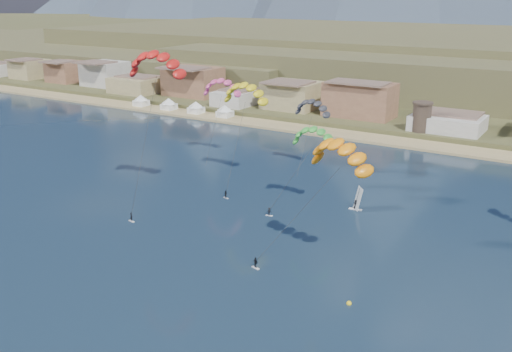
# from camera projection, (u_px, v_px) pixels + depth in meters

# --- Properties ---
(ground) EXTENTS (2400.00, 2400.00, 0.00)m
(ground) POSITION_uv_depth(u_px,v_px,m) (131.00, 308.00, 78.73)
(ground) COLOR black
(ground) RESTS_ON ground
(beach) EXTENTS (2200.00, 12.00, 0.90)m
(beach) POSITION_uv_depth(u_px,v_px,m) (394.00, 141.00, 164.46)
(beach) COLOR tan
(beach) RESTS_ON ground
(town) EXTENTS (400.00, 24.00, 12.00)m
(town) POSITION_uv_depth(u_px,v_px,m) (296.00, 93.00, 195.12)
(town) COLOR beige
(town) RESTS_ON ground
(watchtower) EXTENTS (5.82, 5.82, 8.60)m
(watchtower) POSITION_uv_depth(u_px,v_px,m) (422.00, 117.00, 166.56)
(watchtower) COLOR #47382D
(watchtower) RESTS_ON ground
(beach_tents) EXTENTS (43.40, 6.40, 5.00)m
(beach_tents) POSITION_uv_depth(u_px,v_px,m) (181.00, 103.00, 201.66)
(beach_tents) COLOR white
(beach_tents) RESTS_ON ground
(kitesurfer_red) EXTENTS (12.78, 15.78, 31.69)m
(kitesurfer_red) POSITION_uv_depth(u_px,v_px,m) (156.00, 60.00, 109.99)
(kitesurfer_red) COLOR silver
(kitesurfer_red) RESTS_ON ground
(kitesurfer_yellow) EXTENTS (10.91, 14.29, 24.08)m
(kitesurfer_yellow) POSITION_uv_depth(u_px,v_px,m) (245.00, 90.00, 124.44)
(kitesurfer_yellow) COLOR silver
(kitesurfer_yellow) RESTS_ON ground
(kitesurfer_orange) EXTENTS (16.95, 11.53, 22.79)m
(kitesurfer_orange) POSITION_uv_depth(u_px,v_px,m) (340.00, 149.00, 84.96)
(kitesurfer_orange) COLOR silver
(kitesurfer_orange) RESTS_ON ground
(kitesurfer_green) EXTENTS (10.20, 10.76, 17.91)m
(kitesurfer_green) POSITION_uv_depth(u_px,v_px,m) (313.00, 134.00, 110.47)
(kitesurfer_green) COLOR silver
(kitesurfer_green) RESTS_ON ground
(distant_kite_pink) EXTENTS (10.69, 7.05, 22.03)m
(distant_kite_pink) POSITION_uv_depth(u_px,v_px,m) (222.00, 84.00, 141.92)
(distant_kite_pink) COLOR #262626
(distant_kite_pink) RESTS_ON ground
(distant_kite_dark) EXTENTS (9.33, 5.95, 18.58)m
(distant_kite_dark) POSITION_uv_depth(u_px,v_px,m) (312.00, 105.00, 134.98)
(distant_kite_dark) COLOR #262626
(distant_kite_dark) RESTS_ON ground
(windsurfer) EXTENTS (2.63, 2.87, 4.60)m
(windsurfer) POSITION_uv_depth(u_px,v_px,m) (357.00, 203.00, 113.38)
(windsurfer) COLOR silver
(windsurfer) RESTS_ON ground
(buoy) EXTENTS (0.72, 0.72, 0.72)m
(buoy) POSITION_uv_depth(u_px,v_px,m) (349.00, 303.00, 79.57)
(buoy) COLOR yellow
(buoy) RESTS_ON ground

